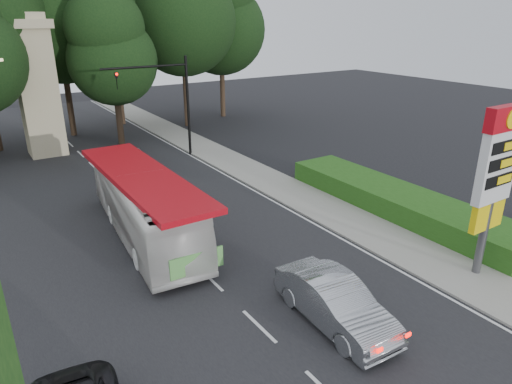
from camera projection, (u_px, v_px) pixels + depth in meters
road_surface at (166, 237)px, 21.60m from camera, size 14.00×80.00×0.02m
sidewalk_right at (306, 199)px, 25.92m from camera, size 3.00×80.00×0.12m
hedge at (398, 202)px, 24.13m from camera, size 3.00×14.00×1.20m
gas_station_pylon at (496, 170)px, 16.88m from camera, size 2.10×0.45×6.85m
traffic_signal_mast at (170, 93)px, 32.19m from camera, size 6.10×0.35×7.20m
monument at (37, 86)px, 32.80m from camera, size 3.00×3.00×10.05m
tree_east_near at (112, 17)px, 40.70m from camera, size 8.12×8.12×15.95m
tree_far_east at (220, 10)px, 44.00m from camera, size 8.68×8.68×17.05m
tree_monument_right at (111, 41)px, 34.17m from camera, size 6.72×6.72×13.20m
transit_bus at (145, 205)px, 21.23m from camera, size 3.59×11.29×3.09m
sedan_silver at (335, 302)px, 15.28m from camera, size 1.98×5.06×1.64m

